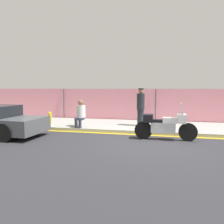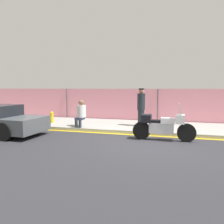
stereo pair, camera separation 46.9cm
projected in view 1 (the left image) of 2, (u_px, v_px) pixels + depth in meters
The scene contains 8 objects.
ground_plane at pixel (152, 143), 8.01m from camera, with size 120.00×120.00×0.00m, color #2D2D33.
sidewalk at pixel (154, 127), 10.94m from camera, with size 41.93×3.27×0.15m.
curb_paint_stripe at pixel (153, 135), 9.27m from camera, with size 41.93×0.18×0.01m.
storefront_fence at pixel (156, 106), 12.51m from camera, with size 39.83×0.17×1.96m.
motorcycle at pixel (165, 125), 8.45m from camera, with size 2.38×0.51×1.44m.
officer_standing at pixel (141, 107), 10.72m from camera, with size 0.38×0.38×1.85m.
person_seated_on_curb at pixel (81, 112), 10.47m from camera, with size 0.43×0.69×1.30m.
fire_hydrant at pixel (50, 118), 11.58m from camera, with size 0.20×0.24×0.61m.
Camera 1 is at (0.29, -7.96, 2.02)m, focal length 35.00 mm.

